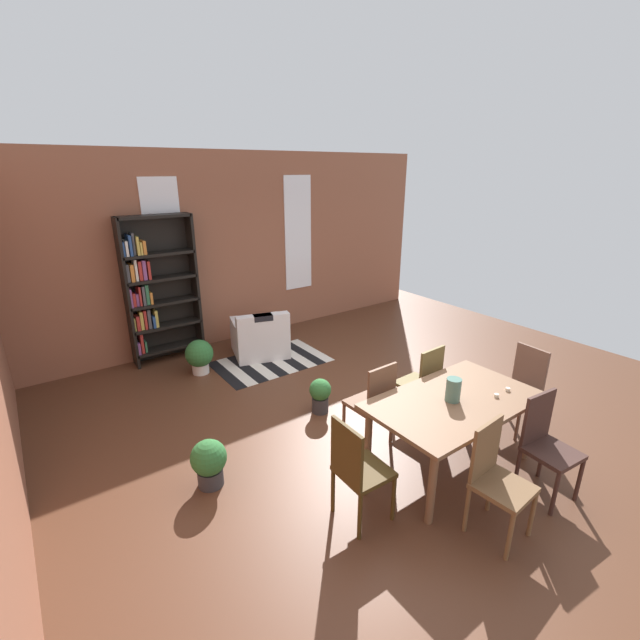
{
  "coord_description": "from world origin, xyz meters",
  "views": [
    {
      "loc": [
        -3.08,
        -3.13,
        2.81
      ],
      "look_at": [
        0.01,
        1.14,
        0.95
      ],
      "focal_mm": 24.22,
      "sensor_mm": 36.0,
      "label": 1
    }
  ],
  "objects_px": {
    "dining_chair_far_left": "(373,401)",
    "potted_plant_window": "(320,394)",
    "dining_table": "(454,407)",
    "dining_chair_head_left": "(357,468)",
    "dining_chair_near_right": "(546,442)",
    "vase_on_table": "(453,390)",
    "potted_plant_corner": "(199,355)",
    "potted_plant_by_shelf": "(209,461)",
    "dining_chair_far_right": "(422,382)",
    "dining_chair_head_right": "(522,386)",
    "armchair_white": "(260,338)",
    "bookshelf_tall": "(156,289)",
    "dining_chair_near_left": "(496,476)"
  },
  "relations": [
    {
      "from": "dining_chair_far_left",
      "to": "potted_plant_by_shelf",
      "type": "xyz_separation_m",
      "value": [
        -1.66,
        0.4,
        -0.26
      ]
    },
    {
      "from": "potted_plant_by_shelf",
      "to": "potted_plant_corner",
      "type": "xyz_separation_m",
      "value": [
        0.8,
        2.31,
        0.02
      ]
    },
    {
      "from": "dining_chair_head_left",
      "to": "potted_plant_window",
      "type": "height_order",
      "value": "dining_chair_head_left"
    },
    {
      "from": "bookshelf_tall",
      "to": "potted_plant_by_shelf",
      "type": "bearing_deg",
      "value": -99.59
    },
    {
      "from": "vase_on_table",
      "to": "potted_plant_by_shelf",
      "type": "bearing_deg",
      "value": 150.66
    },
    {
      "from": "dining_chair_far_left",
      "to": "potted_plant_by_shelf",
      "type": "height_order",
      "value": "dining_chair_far_left"
    },
    {
      "from": "dining_chair_far_left",
      "to": "dining_chair_head_right",
      "type": "distance_m",
      "value": 1.73
    },
    {
      "from": "dining_table",
      "to": "dining_chair_near_left",
      "type": "xyz_separation_m",
      "value": [
        -0.38,
        -0.71,
        -0.15
      ]
    },
    {
      "from": "dining_chair_far_left",
      "to": "dining_chair_head_left",
      "type": "height_order",
      "value": "same"
    },
    {
      "from": "vase_on_table",
      "to": "potted_plant_corner",
      "type": "distance_m",
      "value": 3.67
    },
    {
      "from": "dining_chair_far_right",
      "to": "dining_chair_head_left",
      "type": "distance_m",
      "value": 1.73
    },
    {
      "from": "dining_chair_far_right",
      "to": "dining_chair_head_left",
      "type": "height_order",
      "value": "same"
    },
    {
      "from": "dining_chair_near_left",
      "to": "dining_chair_head_left",
      "type": "distance_m",
      "value": 1.09
    },
    {
      "from": "dining_chair_near_left",
      "to": "potted_plant_by_shelf",
      "type": "xyz_separation_m",
      "value": [
        -1.65,
        1.83,
        -0.26
      ]
    },
    {
      "from": "vase_on_table",
      "to": "dining_chair_far_left",
      "type": "xyz_separation_m",
      "value": [
        -0.33,
        0.71,
        -0.34
      ]
    },
    {
      "from": "dining_chair_far_left",
      "to": "dining_chair_far_right",
      "type": "xyz_separation_m",
      "value": [
        0.75,
        0.0,
        0.0
      ]
    },
    {
      "from": "dining_chair_head_right",
      "to": "armchair_white",
      "type": "relative_size",
      "value": 0.96
    },
    {
      "from": "dining_table",
      "to": "bookshelf_tall",
      "type": "xyz_separation_m",
      "value": [
        -1.5,
        4.23,
        0.46
      ]
    },
    {
      "from": "armchair_white",
      "to": "potted_plant_corner",
      "type": "distance_m",
      "value": 1.03
    },
    {
      "from": "dining_chair_head_left",
      "to": "dining_chair_near_right",
      "type": "bearing_deg",
      "value": -24.28
    },
    {
      "from": "bookshelf_tall",
      "to": "potted_plant_window",
      "type": "xyz_separation_m",
      "value": [
        1.06,
        -2.67,
        -0.88
      ]
    },
    {
      "from": "dining_chair_far_left",
      "to": "armchair_white",
      "type": "relative_size",
      "value": 0.96
    },
    {
      "from": "dining_table",
      "to": "dining_chair_near_left",
      "type": "height_order",
      "value": "dining_chair_near_left"
    },
    {
      "from": "armchair_white",
      "to": "potted_plant_by_shelf",
      "type": "xyz_separation_m",
      "value": [
        -1.83,
        -2.39,
        -0.02
      ]
    },
    {
      "from": "dining_table",
      "to": "potted_plant_window",
      "type": "relative_size",
      "value": 3.85
    },
    {
      "from": "dining_chair_far_left",
      "to": "armchair_white",
      "type": "bearing_deg",
      "value": 86.54
    },
    {
      "from": "potted_plant_corner",
      "to": "dining_chair_near_right",
      "type": "bearing_deg",
      "value": -68.75
    },
    {
      "from": "dining_table",
      "to": "dining_chair_near_left",
      "type": "bearing_deg",
      "value": -118.0
    },
    {
      "from": "dining_chair_far_left",
      "to": "potted_plant_corner",
      "type": "distance_m",
      "value": 2.85
    },
    {
      "from": "dining_chair_far_left",
      "to": "dining_chair_near_left",
      "type": "xyz_separation_m",
      "value": [
        -0.01,
        -1.43,
        0.0
      ]
    },
    {
      "from": "dining_table",
      "to": "potted_plant_window",
      "type": "bearing_deg",
      "value": 105.95
    },
    {
      "from": "dining_chair_head_left",
      "to": "dining_chair_head_right",
      "type": "bearing_deg",
      "value": -0.17
    },
    {
      "from": "dining_table",
      "to": "dining_chair_head_left",
      "type": "height_order",
      "value": "dining_chair_head_left"
    },
    {
      "from": "dining_chair_head_left",
      "to": "potted_plant_corner",
      "type": "height_order",
      "value": "dining_chair_head_left"
    },
    {
      "from": "dining_chair_far_left",
      "to": "dining_chair_far_right",
      "type": "bearing_deg",
      "value": 0.0
    },
    {
      "from": "dining_chair_far_right",
      "to": "armchair_white",
      "type": "xyz_separation_m",
      "value": [
        -0.58,
        2.79,
        -0.23
      ]
    },
    {
      "from": "dining_chair_far_left",
      "to": "dining_table",
      "type": "bearing_deg",
      "value": -62.43
    },
    {
      "from": "dining_chair_head_left",
      "to": "dining_table",
      "type": "bearing_deg",
      "value": -0.1
    },
    {
      "from": "potted_plant_by_shelf",
      "to": "potted_plant_window",
      "type": "relative_size",
      "value": 1.08
    },
    {
      "from": "dining_table",
      "to": "bookshelf_tall",
      "type": "distance_m",
      "value": 4.51
    },
    {
      "from": "dining_chair_head_right",
      "to": "dining_chair_head_left",
      "type": "xyz_separation_m",
      "value": [
        -2.41,
        0.01,
        0.0
      ]
    },
    {
      "from": "dining_chair_near_right",
      "to": "potted_plant_corner",
      "type": "height_order",
      "value": "dining_chair_near_right"
    },
    {
      "from": "dining_table",
      "to": "potted_plant_window",
      "type": "distance_m",
      "value": 1.67
    },
    {
      "from": "dining_chair_near_right",
      "to": "dining_chair_far_right",
      "type": "height_order",
      "value": "same"
    },
    {
      "from": "bookshelf_tall",
      "to": "potted_plant_corner",
      "type": "xyz_separation_m",
      "value": [
        0.28,
        -0.8,
        -0.84
      ]
    },
    {
      "from": "dining_chair_head_right",
      "to": "armchair_white",
      "type": "distance_m",
      "value": 3.79
    },
    {
      "from": "bookshelf_tall",
      "to": "potted_plant_by_shelf",
      "type": "distance_m",
      "value": 3.27
    },
    {
      "from": "dining_chair_head_right",
      "to": "dining_chair_head_left",
      "type": "height_order",
      "value": "same"
    },
    {
      "from": "dining_chair_far_left",
      "to": "potted_plant_window",
      "type": "distance_m",
      "value": 0.89
    },
    {
      "from": "dining_chair_far_left",
      "to": "potted_plant_corner",
      "type": "height_order",
      "value": "dining_chair_far_left"
    }
  ]
}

